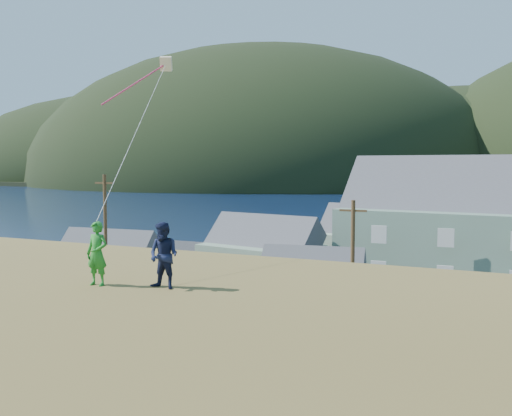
% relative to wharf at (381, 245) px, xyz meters
% --- Properties ---
extents(ground, '(900.00, 900.00, 0.00)m').
position_rel_wharf_xyz_m(ground, '(6.00, -40.00, -0.45)').
color(ground, '#0A1638').
rests_on(ground, ground).
extents(grass_strip, '(110.00, 8.00, 0.10)m').
position_rel_wharf_xyz_m(grass_strip, '(6.00, -42.00, -0.40)').
color(grass_strip, '#4C3D19').
rests_on(grass_strip, ground).
extents(waterfront_lot, '(72.00, 36.00, 0.12)m').
position_rel_wharf_xyz_m(waterfront_lot, '(6.00, -23.00, -0.39)').
color(waterfront_lot, '#28282B').
rests_on(waterfront_lot, ground).
extents(wharf, '(26.00, 14.00, 0.90)m').
position_rel_wharf_xyz_m(wharf, '(0.00, 0.00, 0.00)').
color(wharf, gray).
rests_on(wharf, ground).
extents(far_shore, '(900.00, 320.00, 2.00)m').
position_rel_wharf_xyz_m(far_shore, '(6.00, 290.00, 0.55)').
color(far_shore, black).
rests_on(far_shore, ground).
extents(shed_teal, '(8.40, 6.18, 6.30)m').
position_rel_wharf_xyz_m(shed_teal, '(-14.57, -34.67, 1.91)').
color(shed_teal, '#2E656B').
rests_on(shed_teal, waterfront_lot).
extents(shed_palegreen_near, '(10.98, 7.99, 7.29)m').
position_rel_wharf_xyz_m(shed_palegreen_near, '(-4.88, -25.98, 2.29)').
color(shed_palegreen_near, gray).
rests_on(shed_palegreen_near, waterfront_lot).
extents(shed_white, '(7.73, 5.71, 5.65)m').
position_rel_wharf_xyz_m(shed_white, '(2.31, -33.63, 1.74)').
color(shed_white, silver).
rests_on(shed_white, waterfront_lot).
extents(shed_palegreen_far, '(12.48, 8.27, 7.84)m').
position_rel_wharf_xyz_m(shed_palegreen_far, '(3.11, -15.73, 2.54)').
color(shed_palegreen_far, gray).
rests_on(shed_palegreen_far, waterfront_lot).
extents(utility_poles, '(29.64, 0.24, 9.56)m').
position_rel_wharf_xyz_m(utility_poles, '(4.14, -38.50, 4.19)').
color(utility_poles, '#47331E').
rests_on(utility_poles, waterfront_lot).
extents(parked_cars, '(24.34, 11.68, 1.57)m').
position_rel_wharf_xyz_m(parked_cars, '(-2.91, -19.54, 0.39)').
color(parked_cars, black).
rests_on(parked_cars, waterfront_lot).
extents(kite_flyer_green, '(0.63, 0.43, 1.68)m').
position_rel_wharf_xyz_m(kite_flyer_green, '(4.92, -58.69, 7.59)').
color(kite_flyer_green, '#238328').
rests_on(kite_flyer_green, hillside).
extents(kite_flyer_navy, '(0.86, 0.68, 1.70)m').
position_rel_wharf_xyz_m(kite_flyer_navy, '(6.72, -58.29, 7.60)').
color(kite_flyer_navy, '#161D3D').
rests_on(kite_flyer_navy, hillside).
extents(kite_rig, '(2.08, 4.17, 9.92)m').
position_rel_wharf_xyz_m(kite_rig, '(1.99, -51.26, 13.68)').
color(kite_rig, '#F9E4BD').
rests_on(kite_rig, ground).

